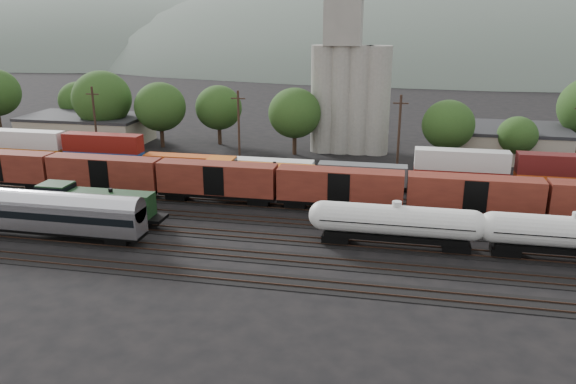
% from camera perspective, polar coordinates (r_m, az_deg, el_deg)
% --- Properties ---
extents(ground, '(600.00, 600.00, 0.00)m').
position_cam_1_polar(ground, '(64.59, -0.16, -3.07)').
color(ground, black).
extents(tracks, '(180.00, 33.20, 0.20)m').
position_cam_1_polar(tracks, '(64.57, -0.16, -3.04)').
color(tracks, black).
rests_on(tracks, ground).
extents(green_locomotive, '(16.14, 2.85, 4.27)m').
position_cam_1_polar(green_locomotive, '(67.15, -19.56, -1.10)').
color(green_locomotive, black).
rests_on(green_locomotive, ground).
extents(tank_car_a, '(17.84, 3.19, 4.68)m').
position_cam_1_polar(tank_car_a, '(57.74, 10.89, -3.02)').
color(tank_car_a, silver).
rests_on(tank_car_a, ground).
extents(tank_car_b, '(17.87, 3.20, 4.68)m').
position_cam_1_polar(tank_car_b, '(60.12, 27.09, -3.87)').
color(tank_car_b, silver).
rests_on(tank_car_b, ground).
extents(passenger_coach, '(22.15, 2.73, 5.03)m').
position_cam_1_polar(passenger_coach, '(64.23, -23.59, -1.79)').
color(passenger_coach, silver).
rests_on(passenger_coach, ground).
extents(orange_locomotive, '(17.31, 2.88, 4.33)m').
position_cam_1_polar(orange_locomotive, '(74.54, -3.57, 1.73)').
color(orange_locomotive, black).
rests_on(orange_locomotive, ground).
extents(boxcar_string, '(169.00, 2.90, 4.20)m').
position_cam_1_polar(boxcar_string, '(67.46, 5.30, 0.55)').
color(boxcar_string, black).
rests_on(boxcar_string, ground).
extents(container_wall, '(170.25, 2.60, 5.80)m').
position_cam_1_polar(container_wall, '(77.13, 6.38, 2.33)').
color(container_wall, black).
rests_on(container_wall, ground).
extents(grain_silo, '(13.40, 5.00, 29.00)m').
position_cam_1_polar(grain_silo, '(96.30, 6.24, 10.58)').
color(grain_silo, gray).
rests_on(grain_silo, ground).
extents(industrial_sheds, '(119.38, 17.26, 5.10)m').
position_cam_1_polar(industrial_sheds, '(96.74, 8.01, 5.32)').
color(industrial_sheds, '#9E937F').
rests_on(industrial_sheds, ground).
extents(tree_band, '(163.27, 21.24, 14.11)m').
position_cam_1_polar(tree_band, '(96.56, 7.38, 8.41)').
color(tree_band, black).
rests_on(tree_band, ground).
extents(utility_poles, '(122.20, 0.36, 12.00)m').
position_cam_1_polar(utility_poles, '(83.76, 2.93, 6.13)').
color(utility_poles, black).
rests_on(utility_poles, ground).
extents(distant_hills, '(860.00, 286.00, 130.00)m').
position_cam_1_polar(distant_hills, '(322.31, 13.75, 9.32)').
color(distant_hills, '#59665B').
rests_on(distant_hills, ground).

